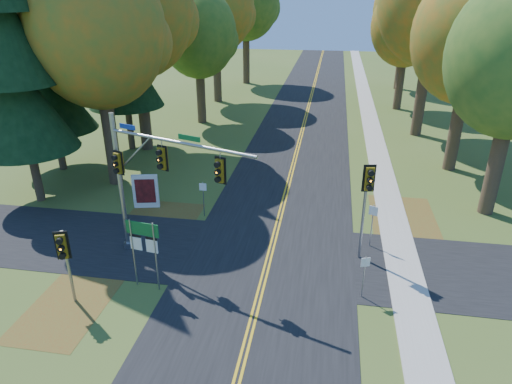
% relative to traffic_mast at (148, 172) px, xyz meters
% --- Properties ---
extents(ground, '(160.00, 160.00, 0.00)m').
position_rel_traffic_mast_xyz_m(ground, '(5.27, -1.03, -4.36)').
color(ground, '#40561E').
rests_on(ground, ground).
extents(road_main, '(8.00, 160.00, 0.02)m').
position_rel_traffic_mast_xyz_m(road_main, '(5.27, -1.03, -4.35)').
color(road_main, black).
rests_on(road_main, ground).
extents(road_cross, '(60.00, 6.00, 0.02)m').
position_rel_traffic_mast_xyz_m(road_cross, '(5.27, 0.97, -4.35)').
color(road_cross, black).
rests_on(road_cross, ground).
extents(centerline_left, '(0.10, 160.00, 0.01)m').
position_rel_traffic_mast_xyz_m(centerline_left, '(5.17, -1.03, -4.33)').
color(centerline_left, gold).
rests_on(centerline_left, road_main).
extents(centerline_right, '(0.10, 160.00, 0.01)m').
position_rel_traffic_mast_xyz_m(centerline_right, '(5.37, -1.03, -4.33)').
color(centerline_right, gold).
rests_on(centerline_right, road_main).
extents(sidewalk_east, '(1.60, 160.00, 0.06)m').
position_rel_traffic_mast_xyz_m(sidewalk_east, '(11.47, -1.03, -4.33)').
color(sidewalk_east, '#9E998E').
rests_on(sidewalk_east, ground).
extents(leaf_patch_w_near, '(4.00, 6.00, 0.00)m').
position_rel_traffic_mast_xyz_m(leaf_patch_w_near, '(-1.23, 2.97, -4.35)').
color(leaf_patch_w_near, brown).
rests_on(leaf_patch_w_near, ground).
extents(leaf_patch_e, '(3.50, 8.00, 0.00)m').
position_rel_traffic_mast_xyz_m(leaf_patch_e, '(12.07, 4.97, -4.35)').
color(leaf_patch_e, brown).
rests_on(leaf_patch_e, ground).
extents(leaf_patch_w_far, '(3.00, 5.00, 0.00)m').
position_rel_traffic_mast_xyz_m(leaf_patch_w_far, '(-2.23, -4.03, -4.35)').
color(leaf_patch_w_far, brown).
rests_on(leaf_patch_w_far, ground).
extents(tree_w_a, '(8.00, 8.00, 14.15)m').
position_rel_traffic_mast_xyz_m(tree_w_a, '(-5.86, 8.35, 5.13)').
color(tree_w_a, '#38281C').
rests_on(tree_w_a, ground).
extents(tree_w_b, '(8.60, 8.60, 15.38)m').
position_rel_traffic_mast_xyz_m(tree_w_b, '(-6.45, 15.25, 6.01)').
color(tree_w_b, '#38281C').
rests_on(tree_w_b, ground).
extents(tree_e_b, '(7.60, 7.60, 13.33)m').
position_rel_traffic_mast_xyz_m(tree_e_b, '(16.24, 14.54, 4.54)').
color(tree_e_b, '#38281C').
rests_on(tree_e_b, ground).
extents(tree_w_c, '(6.80, 6.80, 11.91)m').
position_rel_traffic_mast_xyz_m(tree_w_c, '(-4.27, 23.44, 3.59)').
color(tree_w_c, '#38281C').
rests_on(tree_w_c, ground).
extents(tree_e_c, '(8.80, 8.80, 15.79)m').
position_rel_traffic_mast_xyz_m(tree_e_c, '(15.15, 22.66, 6.31)').
color(tree_e_c, '#38281C').
rests_on(tree_e_c, ground).
extents(tree_w_d, '(8.20, 8.20, 14.56)m').
position_rel_traffic_mast_xyz_m(tree_w_d, '(-4.86, 32.15, 5.42)').
color(tree_w_d, '#38281C').
rests_on(tree_w_d, ground).
extents(tree_e_d, '(7.00, 7.00, 12.32)m').
position_rel_traffic_mast_xyz_m(tree_e_d, '(14.53, 31.84, 3.88)').
color(tree_e_d, '#38281C').
rests_on(tree_e_d, ground).
extents(tree_w_e, '(8.40, 8.40, 14.97)m').
position_rel_traffic_mast_xyz_m(tree_w_e, '(-3.65, 43.05, 5.72)').
color(tree_w_e, '#38281C').
rests_on(tree_w_e, ground).
extents(tree_e_e, '(7.80, 7.80, 13.74)m').
position_rel_traffic_mast_xyz_m(tree_e_e, '(15.74, 42.55, 4.84)').
color(tree_e_e, '#38281C').
rests_on(tree_e_e, ground).
extents(pine_a, '(5.60, 5.60, 19.48)m').
position_rel_traffic_mast_xyz_m(pine_a, '(-9.23, 4.97, 4.83)').
color(pine_a, '#38281C').
rests_on(pine_a, ground).
extents(pine_b, '(5.60, 5.60, 17.31)m').
position_rel_traffic_mast_xyz_m(pine_b, '(-10.73, 9.97, 3.81)').
color(pine_b, '#38281C').
rests_on(pine_b, ground).
extents(pine_c, '(5.60, 5.60, 20.56)m').
position_rel_traffic_mast_xyz_m(pine_c, '(-7.73, 14.97, 5.34)').
color(pine_c, '#38281C').
rests_on(pine_c, ground).
extents(traffic_mast, '(7.08, 2.70, 6.77)m').
position_rel_traffic_mast_xyz_m(traffic_mast, '(0.00, 0.00, 0.00)').
color(traffic_mast, gray).
rests_on(traffic_mast, ground).
extents(east_signal_pole, '(0.55, 0.65, 4.81)m').
position_rel_traffic_mast_xyz_m(east_signal_pole, '(9.51, 1.40, -0.71)').
color(east_signal_pole, gray).
rests_on(east_signal_pole, ground).
extents(ped_signal_pole, '(0.51, 0.61, 3.36)m').
position_rel_traffic_mast_xyz_m(ped_signal_pole, '(-2.07, -3.87, -1.86)').
color(ped_signal_pole, gray).
rests_on(ped_signal_pole, ground).
extents(route_sign_cluster, '(1.48, 0.29, 3.19)m').
position_rel_traffic_mast_xyz_m(route_sign_cluster, '(0.47, -2.26, -2.11)').
color(route_sign_cluster, gray).
rests_on(route_sign_cluster, ground).
extents(info_kiosk, '(1.47, 0.51, 2.02)m').
position_rel_traffic_mast_xyz_m(info_kiosk, '(-2.52, 5.08, -3.35)').
color(info_kiosk, silver).
rests_on(info_kiosk, ground).
extents(reg_sign_e_north, '(0.41, 0.20, 2.27)m').
position_rel_traffic_mast_xyz_m(reg_sign_e_north, '(10.03, 2.75, -2.80)').
color(reg_sign_e_north, gray).
rests_on(reg_sign_e_north, ground).
extents(reg_sign_e_south, '(0.37, 0.15, 1.98)m').
position_rel_traffic_mast_xyz_m(reg_sign_e_south, '(9.47, -1.48, -3.00)').
color(reg_sign_e_south, gray).
rests_on(reg_sign_e_south, ground).
extents(reg_sign_w, '(0.39, 0.06, 2.07)m').
position_rel_traffic_mast_xyz_m(reg_sign_w, '(1.07, 4.54, -2.94)').
color(reg_sign_w, gray).
rests_on(reg_sign_w, ground).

